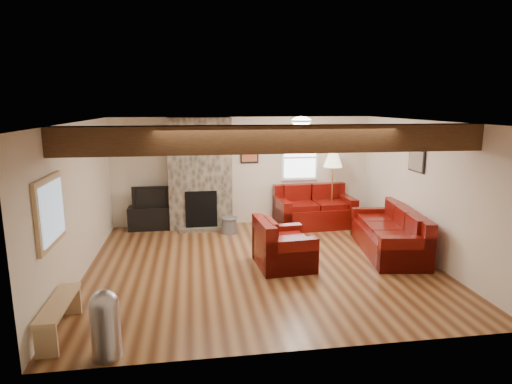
# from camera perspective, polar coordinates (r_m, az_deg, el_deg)

# --- Properties ---
(room) EXTENTS (8.00, 8.00, 8.00)m
(room) POSITION_cam_1_polar(r_m,az_deg,el_deg) (7.33, 0.79, -0.43)
(room) COLOR #572E17
(room) RESTS_ON ground
(floor) EXTENTS (6.00, 6.00, 0.00)m
(floor) POSITION_cam_1_polar(r_m,az_deg,el_deg) (7.69, 0.77, -9.58)
(floor) COLOR #572E17
(floor) RESTS_ON ground
(oak_beam) EXTENTS (6.00, 0.36, 0.38)m
(oak_beam) POSITION_cam_1_polar(r_m,az_deg,el_deg) (5.96, 2.78, 7.08)
(oak_beam) COLOR #321D0F
(oak_beam) RESTS_ON room
(chimney_breast) EXTENTS (1.40, 0.67, 2.50)m
(chimney_breast) POSITION_cam_1_polar(r_m,az_deg,el_deg) (9.69, -7.45, 2.26)
(chimney_breast) COLOR #3B352E
(chimney_breast) RESTS_ON floor
(back_window) EXTENTS (0.90, 0.08, 1.10)m
(back_window) POSITION_cam_1_polar(r_m,az_deg,el_deg) (10.17, 5.86, 4.61)
(back_window) COLOR white
(back_window) RESTS_ON room
(hatch_window) EXTENTS (0.08, 1.00, 0.90)m
(hatch_window) POSITION_cam_1_polar(r_m,az_deg,el_deg) (6.01, -25.72, -2.35)
(hatch_window) COLOR tan
(hatch_window) RESTS_ON room
(ceiling_dome) EXTENTS (0.40, 0.40, 0.18)m
(ceiling_dome) POSITION_cam_1_polar(r_m,az_deg,el_deg) (8.24, 6.06, 9.19)
(ceiling_dome) COLOR white
(ceiling_dome) RESTS_ON room
(artwork_back) EXTENTS (0.42, 0.06, 0.52)m
(artwork_back) POSITION_cam_1_polar(r_m,az_deg,el_deg) (9.93, -0.88, 5.37)
(artwork_back) COLOR black
(artwork_back) RESTS_ON room
(artwork_right) EXTENTS (0.06, 0.55, 0.42)m
(artwork_right) POSITION_cam_1_polar(r_m,az_deg,el_deg) (8.51, 20.59, 3.92)
(artwork_right) COLOR black
(artwork_right) RESTS_ON room
(sofa_three) EXTENTS (1.22, 2.30, 0.85)m
(sofa_three) POSITION_cam_1_polar(r_m,az_deg,el_deg) (8.53, 17.20, -4.95)
(sofa_three) COLOR #410405
(sofa_three) RESTS_ON floor
(loveseat) EXTENTS (1.81, 1.11, 0.93)m
(loveseat) POSITION_cam_1_polar(r_m,az_deg,el_deg) (9.97, 7.78, -1.91)
(loveseat) COLOR #410405
(loveseat) RESTS_ON floor
(armchair_red) EXTENTS (0.99, 1.11, 0.84)m
(armchair_red) POSITION_cam_1_polar(r_m,az_deg,el_deg) (7.50, 3.73, -6.74)
(armchair_red) COLOR #410405
(armchair_red) RESTS_ON floor
(coffee_table) EXTENTS (0.83, 0.83, 0.43)m
(coffee_table) POSITION_cam_1_polar(r_m,az_deg,el_deg) (8.34, 3.32, -6.40)
(coffee_table) COLOR #492D17
(coffee_table) RESTS_ON floor
(tv_cabinet) EXTENTS (1.05, 0.42, 0.52)m
(tv_cabinet) POSITION_cam_1_polar(r_m,az_deg,el_deg) (9.97, -13.65, -3.35)
(tv_cabinet) COLOR black
(tv_cabinet) RESTS_ON floor
(television) EXTENTS (0.83, 0.11, 0.48)m
(television) POSITION_cam_1_polar(r_m,az_deg,el_deg) (9.86, -13.79, -0.53)
(television) COLOR black
(television) RESTS_ON tv_cabinet
(floor_lamp) EXTENTS (0.43, 0.43, 1.68)m
(floor_lamp) POSITION_cam_1_polar(r_m,az_deg,el_deg) (9.95, 10.22, 3.64)
(floor_lamp) COLOR tan
(floor_lamp) RESTS_ON floor
(pine_bench) EXTENTS (0.26, 1.13, 0.42)m
(pine_bench) POSITION_cam_1_polar(r_m,az_deg,el_deg) (5.97, -24.70, -15.00)
(pine_bench) COLOR tan
(pine_bench) RESTS_ON floor
(pedal_bin) EXTENTS (0.39, 0.39, 0.80)m
(pedal_bin) POSITION_cam_1_polar(r_m,az_deg,el_deg) (5.21, -19.44, -16.27)
(pedal_bin) COLOR #ABABB0
(pedal_bin) RESTS_ON floor
(coal_bucket) EXTENTS (0.38, 0.38, 0.36)m
(coal_bucket) POSITION_cam_1_polar(r_m,az_deg,el_deg) (9.44, -3.56, -4.41)
(coal_bucket) COLOR slate
(coal_bucket) RESTS_ON floor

